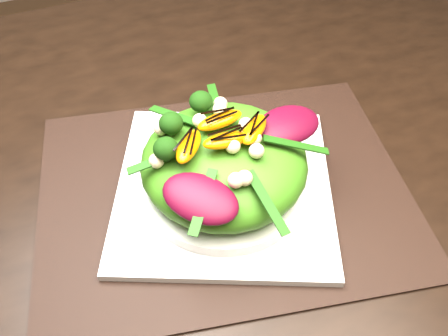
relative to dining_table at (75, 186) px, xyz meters
name	(u,v)px	position (x,y,z in m)	size (l,w,h in m)	color
dining_table	(75,186)	(0.00, 0.00, 0.00)	(1.60, 0.90, 0.75)	black
placemat	(224,190)	(0.18, -0.10, 0.02)	(0.47, 0.36, 0.00)	black
plate_base	(224,187)	(0.18, -0.10, 0.03)	(0.27, 0.27, 0.01)	silver
salad_bowl	(224,180)	(0.18, -0.10, 0.04)	(0.21, 0.21, 0.02)	white
lettuce_mound	(224,162)	(0.18, -0.10, 0.08)	(0.20, 0.20, 0.08)	#3E7816
radicchio_leaf	(289,124)	(0.26, -0.10, 0.11)	(0.09, 0.06, 0.02)	#460718
orange_segment	(214,123)	(0.18, -0.08, 0.12)	(0.06, 0.02, 0.01)	#D86C03
broccoli_floret	(169,125)	(0.12, -0.07, 0.13)	(0.04, 0.04, 0.04)	#14360A
macadamia_nut	(258,161)	(0.20, -0.15, 0.12)	(0.02, 0.02, 0.02)	beige
balsamic_drizzle	(214,118)	(0.18, -0.08, 0.13)	(0.04, 0.00, 0.00)	black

